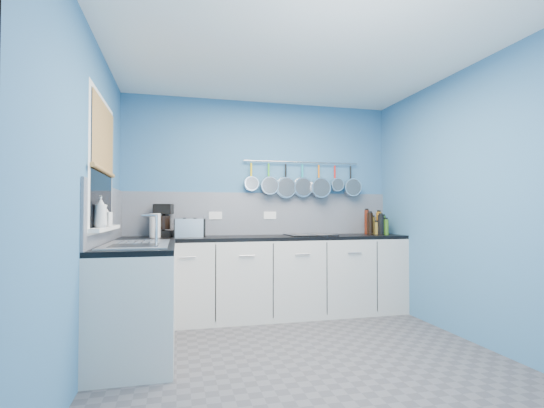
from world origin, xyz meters
name	(u,v)px	position (x,y,z in m)	size (l,w,h in m)	color
floor	(299,355)	(0.00, 0.00, -0.01)	(3.20, 3.00, 0.02)	#47474C
ceiling	(299,51)	(0.00, 0.00, 2.51)	(3.20, 3.00, 0.02)	white
wall_back	(261,205)	(0.00, 1.51, 1.25)	(3.20, 0.02, 2.50)	teal
wall_front	(400,193)	(0.00, -1.51, 1.25)	(3.20, 0.02, 2.50)	teal
wall_left	(89,201)	(-1.61, 0.00, 1.25)	(0.02, 3.00, 2.50)	teal
wall_right	(465,203)	(1.61, 0.00, 1.25)	(0.02, 3.00, 2.50)	teal
backsplash_back	(262,214)	(0.00, 1.49, 1.15)	(3.20, 0.02, 0.50)	#8C909E
backsplash_left	(106,214)	(-1.59, 0.60, 1.15)	(0.02, 1.80, 0.50)	#8C909E
cabinet_run_back	(267,278)	(0.00, 1.20, 0.43)	(3.20, 0.60, 0.86)	beige
worktop_back	(267,238)	(0.00, 1.20, 0.88)	(3.20, 0.60, 0.04)	black
cabinet_run_left	(137,302)	(-1.30, 0.30, 0.43)	(0.60, 1.20, 0.86)	beige
worktop_left	(137,247)	(-1.30, 0.30, 0.88)	(0.60, 1.20, 0.04)	black
window_frame	(102,165)	(-1.58, 0.30, 1.55)	(0.01, 1.00, 1.10)	white
window_glass	(103,165)	(-1.57, 0.30, 1.55)	(0.01, 0.90, 1.00)	black
bamboo_blind	(104,137)	(-1.56, 0.30, 1.77)	(0.01, 0.90, 0.55)	olive
window_sill	(105,228)	(-1.55, 0.30, 1.04)	(0.10, 0.98, 0.03)	white
sink_unit	(137,244)	(-1.30, 0.30, 0.90)	(0.50, 0.95, 0.01)	silver
mixer_tap	(156,229)	(-1.14, 0.12, 1.03)	(0.12, 0.08, 0.26)	silver
socket_left	(216,216)	(-0.55, 1.48, 1.13)	(0.15, 0.01, 0.09)	white
socket_right	(270,215)	(0.10, 1.48, 1.13)	(0.15, 0.01, 0.09)	white
pot_rail	(302,162)	(0.50, 1.45, 1.78)	(0.02, 0.02, 1.45)	silver
soap_bottle_a	(100,212)	(-1.53, 0.01, 1.17)	(0.09, 0.09, 0.24)	white
soap_bottle_b	(106,216)	(-1.53, 0.23, 1.14)	(0.08, 0.08, 0.17)	white
paper_towel	(155,225)	(-1.21, 1.23, 1.03)	(0.11, 0.11, 0.26)	white
coffee_maker	(163,220)	(-1.13, 1.34, 1.08)	(0.20, 0.22, 0.36)	black
toaster	(190,228)	(-0.85, 1.23, 1.00)	(0.31, 0.18, 0.20)	silver
canister	(199,231)	(-0.75, 1.29, 0.96)	(0.09, 0.09, 0.13)	silver
hob	(310,235)	(0.51, 1.20, 0.91)	(0.52, 0.46, 0.01)	black
pan_0	(251,176)	(-0.13, 1.44, 1.60)	(0.17, 0.07, 0.36)	silver
pan_1	(269,178)	(0.08, 1.44, 1.58)	(0.21, 0.10, 0.40)	silver
pan_2	(286,180)	(0.29, 1.44, 1.56)	(0.25, 0.06, 0.44)	silver
pan_3	(303,180)	(0.50, 1.44, 1.57)	(0.24, 0.07, 0.43)	silver
pan_4	(319,180)	(0.71, 1.44, 1.56)	(0.25, 0.11, 0.44)	silver
pan_5	(335,177)	(0.92, 1.44, 1.60)	(0.17, 0.12, 0.36)	silver
pan_6	(351,180)	(1.14, 1.44, 1.57)	(0.22, 0.10, 0.41)	silver
condiment_0	(379,223)	(1.46, 1.33, 1.04)	(0.06, 0.06, 0.27)	#8C5914
condiment_1	(373,225)	(1.37, 1.32, 1.00)	(0.07, 0.07, 0.21)	brown
condiment_2	(367,222)	(1.28, 1.30, 1.05)	(0.06, 0.06, 0.29)	#4C190C
condiment_3	(383,225)	(1.46, 1.22, 1.01)	(0.06, 0.06, 0.22)	#265919
condiment_4	(377,228)	(1.38, 1.23, 0.97)	(0.06, 0.06, 0.15)	olive
condiment_5	(370,224)	(1.27, 1.20, 1.03)	(0.07, 0.07, 0.26)	black
condiment_6	(386,227)	(1.44, 1.13, 0.99)	(0.07, 0.07, 0.18)	#3F721E
condiment_7	(381,225)	(1.36, 1.10, 1.02)	(0.07, 0.07, 0.24)	black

